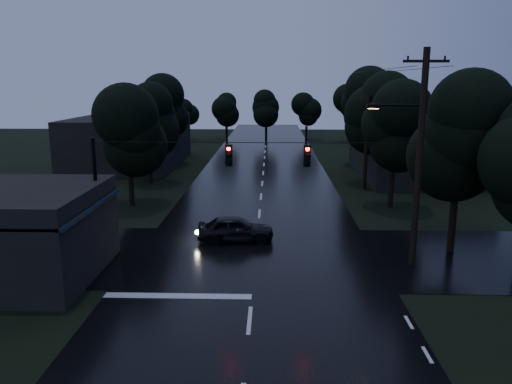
{
  "coord_description": "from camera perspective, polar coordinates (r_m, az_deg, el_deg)",
  "views": [
    {
      "loc": [
        0.75,
        -11.72,
        8.52
      ],
      "look_at": [
        -0.07,
        14.82,
        2.64
      ],
      "focal_mm": 35.0,
      "sensor_mm": 36.0,
      "label": 1
    }
  ],
  "objects": [
    {
      "name": "tree_right_a",
      "position": [
        34.83,
        15.58,
        7.26
      ],
      "size": [
        4.2,
        4.2,
        8.85
      ],
      "color": "black",
      "rests_on": "ground"
    },
    {
      "name": "span_signals",
      "position": [
        22.94,
        1.26,
        4.28
      ],
      "size": [
        15.0,
        0.37,
        1.12
      ],
      "color": "black",
      "rests_on": "ground"
    },
    {
      "name": "car",
      "position": [
        27.21,
        -2.35,
        -4.21
      ],
      "size": [
        4.23,
        1.95,
        1.4
      ],
      "primitive_type": "imported",
      "rotation": [
        0.0,
        0.0,
        1.64
      ],
      "color": "black",
      "rests_on": "ground"
    },
    {
      "name": "tree_right_b",
      "position": [
        42.72,
        13.88,
        8.74
      ],
      "size": [
        4.48,
        4.48,
        9.44
      ],
      "color": "black",
      "rests_on": "ground"
    },
    {
      "name": "cross_street",
      "position": [
        25.21,
        -0.05,
        -7.26
      ],
      "size": [
        60.0,
        9.0,
        0.02
      ],
      "primitive_type": "cube",
      "color": "black",
      "rests_on": "ground"
    },
    {
      "name": "anchor_pole_left",
      "position": [
        24.79,
        -17.73,
        -0.98
      ],
      "size": [
        0.18,
        0.18,
        6.0
      ],
      "primitive_type": "cylinder",
      "color": "black",
      "rests_on": "ground"
    },
    {
      "name": "building_far_right",
      "position": [
        48.01,
        17.81,
        4.33
      ],
      "size": [
        10.0,
        14.0,
        4.4
      ],
      "primitive_type": "cube",
      "color": "black",
      "rests_on": "ground"
    },
    {
      "name": "tree_left_c",
      "position": [
        52.92,
        -10.33,
        9.55
      ],
      "size": [
        4.48,
        4.48,
        9.44
      ],
      "color": "black",
      "rests_on": "ground"
    },
    {
      "name": "tree_left_a",
      "position": [
        35.25,
        -14.41,
        6.77
      ],
      "size": [
        3.92,
        3.92,
        8.26
      ],
      "color": "black",
      "rests_on": "ground"
    },
    {
      "name": "tree_left_b",
      "position": [
        43.08,
        -12.28,
        8.35
      ],
      "size": [
        4.2,
        4.2,
        8.85
      ],
      "color": "black",
      "rests_on": "ground"
    },
    {
      "name": "tree_corner_near",
      "position": [
        26.51,
        22.31,
        6.1
      ],
      "size": [
        4.48,
        4.48,
        9.44
      ],
      "color": "black",
      "rests_on": "ground"
    },
    {
      "name": "tree_right_c",
      "position": [
        52.62,
        12.29,
        9.87
      ],
      "size": [
        4.76,
        4.76,
        10.03
      ],
      "color": "black",
      "rests_on": "ground"
    },
    {
      "name": "utility_pole_far",
      "position": [
        40.69,
        12.5,
        5.65
      ],
      "size": [
        2.0,
        0.3,
        7.5
      ],
      "color": "black",
      "rests_on": "ground"
    },
    {
      "name": "main_road",
      "position": [
        42.58,
        0.71,
        0.95
      ],
      "size": [
        12.0,
        120.0,
        0.02
      ],
      "primitive_type": "cube",
      "color": "black",
      "rests_on": "ground"
    },
    {
      "name": "building_far_left",
      "position": [
        54.11,
        -14.14,
        5.73
      ],
      "size": [
        10.0,
        16.0,
        5.0
      ],
      "primitive_type": "cube",
      "color": "black",
      "rests_on": "ground"
    },
    {
      "name": "utility_pole_main",
      "position": [
        23.9,
        17.97,
        4.04
      ],
      "size": [
        3.5,
        0.3,
        10.0
      ],
      "color": "black",
      "rests_on": "ground"
    }
  ]
}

